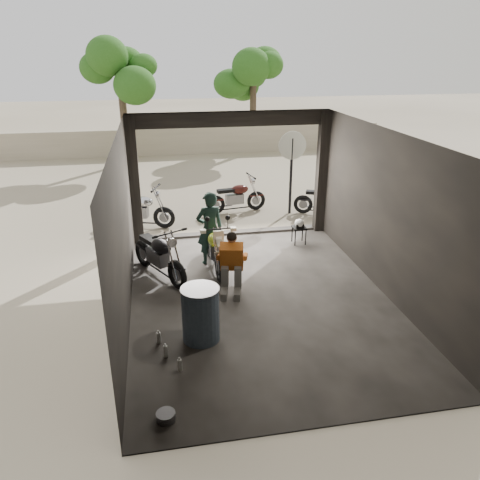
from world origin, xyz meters
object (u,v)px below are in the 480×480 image
object	(u,v)px
mechanic	(231,266)
sign_post	(292,159)
outside_bike_a	(139,207)
helmet	(299,223)
rider	(210,229)
left_bike	(159,251)
main_bike	(214,244)
outside_bike_c	(325,198)
outside_bike_b	(236,194)
stool	(299,230)
oil_drum	(201,315)

from	to	relation	value
mechanic	sign_post	xyz separation A→B (m)	(2.53, 4.54, 1.05)
outside_bike_a	helmet	world-z (taller)	outside_bike_a
rider	left_bike	bearing A→B (deg)	11.20
main_bike	outside_bike_c	world-z (taller)	main_bike
mechanic	main_bike	bearing A→B (deg)	111.75
left_bike	outside_bike_b	size ratio (longest dim) A/B	1.09
stool	sign_post	distance (m)	2.69
left_bike	helmet	bearing A→B (deg)	-10.14
left_bike	stool	bearing A→B (deg)	-9.76
main_bike	outside_bike_a	size ratio (longest dim) A/B	1.02
outside_bike_b	mechanic	size ratio (longest dim) A/B	1.35
left_bike	mechanic	size ratio (longest dim) A/B	1.47
outside_bike_a	helmet	bearing A→B (deg)	-99.15
oil_drum	rider	bearing A→B (deg)	79.97
mechanic	stool	bearing A→B (deg)	59.55
helmet	oil_drum	xyz separation A→B (m)	(-2.85, -3.72, -0.08)
rider	helmet	bearing A→B (deg)	-174.27
outside_bike_a	sign_post	bearing A→B (deg)	-67.37
left_bike	stool	xyz separation A→B (m)	(3.50, 1.23, -0.22)
mechanic	oil_drum	distance (m)	1.73
main_bike	outside_bike_c	size ratio (longest dim) A/B	1.11
outside_bike_b	oil_drum	size ratio (longest dim) A/B	1.68
main_bike	helmet	size ratio (longest dim) A/B	7.08
left_bike	oil_drum	size ratio (longest dim) A/B	1.82
helmet	oil_drum	size ratio (longest dim) A/B	0.25
main_bike	helmet	xyz separation A→B (m)	(2.26, 0.98, -0.01)
rider	oil_drum	size ratio (longest dim) A/B	1.76
left_bike	rider	world-z (taller)	rider
outside_bike_b	sign_post	distance (m)	1.95
sign_post	outside_bike_c	bearing A→B (deg)	-6.29
left_bike	stool	size ratio (longest dim) A/B	3.88
rider	mechanic	size ratio (longest dim) A/B	1.42
helmet	main_bike	bearing A→B (deg)	-148.70
stool	mechanic	bearing A→B (deg)	-133.44
left_bike	oil_drum	bearing A→B (deg)	-105.16
left_bike	outside_bike_c	distance (m)	5.86
outside_bike_c	mechanic	size ratio (longest dim) A/B	1.31
main_bike	sign_post	size ratio (longest dim) A/B	0.71
outside_bike_c	sign_post	size ratio (longest dim) A/B	0.65
outside_bike_c	rider	world-z (taller)	rider
mechanic	helmet	world-z (taller)	mechanic
oil_drum	main_bike	bearing A→B (deg)	77.78
main_bike	oil_drum	world-z (taller)	main_bike
sign_post	oil_drum	bearing A→B (deg)	-105.31
outside_bike_a	outside_bike_b	bearing A→B (deg)	-56.90
left_bike	outside_bike_a	size ratio (longest dim) A/B	1.03
outside_bike_b	outside_bike_c	size ratio (longest dim) A/B	1.03
left_bike	helmet	size ratio (longest dim) A/B	7.20
rider	mechanic	world-z (taller)	rider
main_bike	left_bike	xyz separation A→B (m)	(-1.22, -0.22, 0.02)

